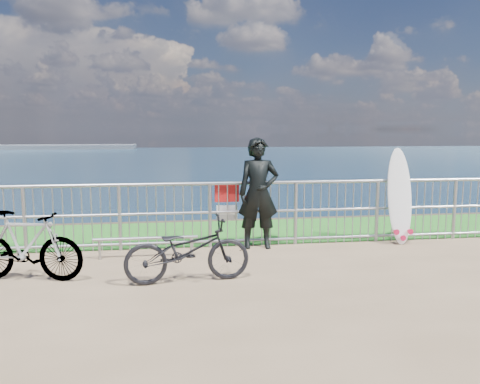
{
  "coord_description": "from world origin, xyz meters",
  "views": [
    {
      "loc": [
        -1.09,
        -6.23,
        2.01
      ],
      "look_at": [
        -0.04,
        1.2,
        1.0
      ],
      "focal_mm": 35.0,
      "sensor_mm": 36.0,
      "label": 1
    }
  ],
  "objects": [
    {
      "name": "grass_strip",
      "position": [
        0.0,
        2.7,
        0.01
      ],
      "size": [
        120.0,
        120.0,
        0.0
      ],
      "primitive_type": "plane",
      "color": "#1F7220",
      "rests_on": "ground"
    },
    {
      "name": "seascape",
      "position": [
        -43.75,
        147.49,
        -4.03
      ],
      "size": [
        260.0,
        260.0,
        5.0
      ],
      "color": "brown",
      "rests_on": "ground"
    },
    {
      "name": "railing",
      "position": [
        0.02,
        1.6,
        0.58
      ],
      "size": [
        10.06,
        0.1,
        1.13
      ],
      "color": "#999BA1",
      "rests_on": "ground"
    },
    {
      "name": "surfer",
      "position": [
        0.31,
        1.45,
        0.94
      ],
      "size": [
        0.71,
        0.49,
        1.87
      ],
      "primitive_type": "imported",
      "rotation": [
        0.0,
        0.0,
        -0.07
      ],
      "color": "black",
      "rests_on": "ground"
    },
    {
      "name": "surfboard",
      "position": [
        2.84,
        1.44,
        0.78
      ],
      "size": [
        0.45,
        0.41,
        1.7
      ],
      "color": "white",
      "rests_on": "ground"
    },
    {
      "name": "bicycle_near",
      "position": [
        -0.94,
        -0.21,
        0.43
      ],
      "size": [
        1.7,
        0.73,
        0.87
      ],
      "primitive_type": "imported",
      "rotation": [
        0.0,
        0.0,
        1.66
      ],
      "color": "black",
      "rests_on": "ground"
    },
    {
      "name": "bicycle_far",
      "position": [
        -3.07,
        0.17,
        0.47
      ],
      "size": [
        1.63,
        0.8,
        0.95
      ],
      "primitive_type": "imported",
      "rotation": [
        0.0,
        0.0,
        1.34
      ],
      "color": "black",
      "rests_on": "ground"
    },
    {
      "name": "bike_rack",
      "position": [
        -1.55,
        1.06,
        0.28
      ],
      "size": [
        1.62,
        0.05,
        0.34
      ],
      "color": "#999BA1",
      "rests_on": "ground"
    }
  ]
}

